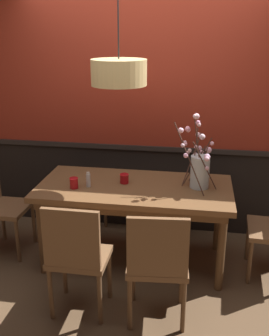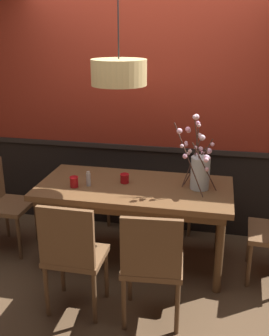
# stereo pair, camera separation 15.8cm
# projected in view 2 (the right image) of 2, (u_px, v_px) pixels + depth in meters

# --- Properties ---
(ground_plane) EXTENTS (24.00, 24.00, 0.00)m
(ground_plane) POSITION_uv_depth(u_px,v_px,m) (134.00, 260.00, 3.91)
(ground_plane) COLOR brown
(back_wall) EXTENTS (4.60, 0.14, 2.70)m
(back_wall) POSITION_uv_depth(u_px,v_px,m) (150.00, 109.00, 4.17)
(back_wall) COLOR black
(back_wall) RESTS_ON ground
(dining_table) EXTENTS (1.76, 0.85, 0.78)m
(dining_table) POSITION_uv_depth(u_px,v_px,m) (134.00, 195.00, 3.68)
(dining_table) COLOR brown
(dining_table) RESTS_ON ground
(chair_near_side_left) EXTENTS (0.45, 0.38, 0.95)m
(chair_near_side_left) POSITION_uv_depth(u_px,v_px,m) (72.00, 252.00, 3.02)
(chair_near_side_left) COLOR brown
(chair_near_side_left) RESTS_ON ground
(chair_far_side_right) EXTENTS (0.46, 0.40, 0.94)m
(chair_far_side_right) POSITION_uv_depth(u_px,v_px,m) (174.00, 181.00, 4.43)
(chair_far_side_right) COLOR brown
(chair_far_side_right) RESTS_ON ground
(chair_far_side_left) EXTENTS (0.47, 0.43, 0.90)m
(chair_far_side_left) POSITION_uv_depth(u_px,v_px,m) (131.00, 179.00, 4.57)
(chair_far_side_left) COLOR brown
(chair_far_side_left) RESTS_ON ground
(chair_head_west_end) EXTENTS (0.40, 0.44, 0.90)m
(chair_head_west_end) POSITION_uv_depth(u_px,v_px,m) (3.00, 200.00, 3.98)
(chair_head_west_end) COLOR brown
(chair_head_west_end) RESTS_ON ground
(chair_near_side_right) EXTENTS (0.49, 0.44, 0.94)m
(chair_near_side_right) POSITION_uv_depth(u_px,v_px,m) (152.00, 262.00, 2.91)
(chair_near_side_right) COLOR brown
(chair_near_side_right) RESTS_ON ground
(vase_with_blossoms) EXTENTS (0.40, 0.54, 0.69)m
(vase_with_blossoms) POSITION_uv_depth(u_px,v_px,m) (199.00, 170.00, 3.53)
(vase_with_blossoms) COLOR silver
(vase_with_blossoms) RESTS_ON dining_table
(candle_holder_nearer_center) EXTENTS (0.08, 0.08, 0.10)m
(candle_holder_nearer_center) POSITION_uv_depth(u_px,v_px,m) (74.00, 182.00, 3.60)
(candle_holder_nearer_center) COLOR #9E0F14
(candle_holder_nearer_center) RESTS_ON dining_table
(candle_holder_nearer_edge) EXTENTS (0.08, 0.08, 0.09)m
(candle_holder_nearer_edge) POSITION_uv_depth(u_px,v_px,m) (125.00, 178.00, 3.70)
(candle_holder_nearer_edge) COLOR #9E0F14
(candle_holder_nearer_edge) RESTS_ON dining_table
(condiment_bottle) EXTENTS (0.04, 0.04, 0.14)m
(condiment_bottle) POSITION_uv_depth(u_px,v_px,m) (88.00, 179.00, 3.63)
(condiment_bottle) COLOR #ADADB2
(condiment_bottle) RESTS_ON dining_table
(pendant_lamp) EXTENTS (0.46, 0.46, 1.02)m
(pendant_lamp) POSITION_uv_depth(u_px,v_px,m) (119.00, 72.00, 3.31)
(pendant_lamp) COLOR tan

